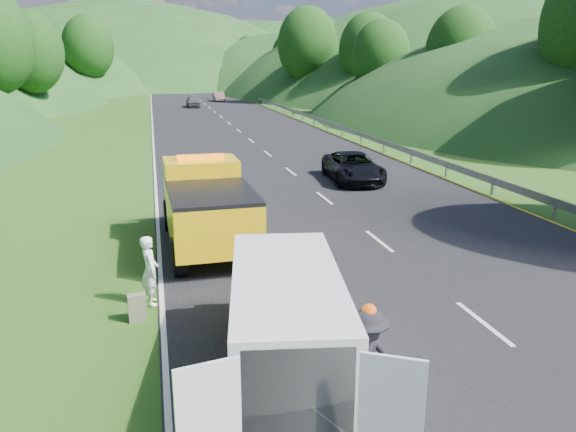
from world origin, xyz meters
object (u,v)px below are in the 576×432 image
object	(u,v)px
worker	(365,413)
woman	(152,304)
white_van	(286,318)
child	(251,330)
tow_truck	(207,206)
suitcase	(137,308)
passing_suv	(353,181)

from	to	relation	value
worker	woman	bearing A→B (deg)	110.61
white_van	child	world-z (taller)	white_van
tow_truck	worker	world-z (taller)	tow_truck
woman	suitcase	xyz separation A→B (m)	(-0.31, -0.84, 0.32)
suitcase	child	bearing A→B (deg)	-23.12
worker	passing_suv	size ratio (longest dim) A/B	0.38
woman	tow_truck	bearing A→B (deg)	-31.14
woman	child	bearing A→B (deg)	-139.55
suitcase	passing_suv	size ratio (longest dim) A/B	0.13
white_van	passing_suv	bearing A→B (deg)	75.66
white_van	woman	distance (m)	4.68
passing_suv	child	bearing A→B (deg)	-112.81
white_van	woman	world-z (taller)	white_van
tow_truck	passing_suv	size ratio (longest dim) A/B	1.31
white_van	child	size ratio (longest dim) A/B	6.21
suitcase	white_van	bearing A→B (deg)	-48.08
white_van	suitcase	world-z (taller)	white_van
child	suitcase	size ratio (longest dim) A/B	1.56
suitcase	passing_suv	world-z (taller)	passing_suv
white_van	worker	xyz separation A→B (m)	(1.00, -1.40, -1.17)
child	woman	bearing A→B (deg)	176.73
woman	child	world-z (taller)	woman
worker	suitcase	size ratio (longest dim) A/B	2.92
child	passing_suv	distance (m)	15.94
child	passing_suv	world-z (taller)	passing_suv
worker	suitcase	world-z (taller)	worker
child	worker	xyz separation A→B (m)	(1.32, -3.39, 0.00)
suitcase	woman	bearing A→B (deg)	69.80
child	worker	distance (m)	3.63
suitcase	worker	bearing A→B (deg)	-49.96
white_van	woman	bearing A→B (deg)	131.28
white_van	woman	xyz separation A→B (m)	(-2.39, 3.85, -1.17)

